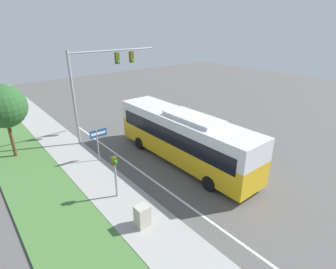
{
  "coord_description": "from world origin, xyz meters",
  "views": [
    {
      "loc": [
        -11.84,
        -8.82,
        9.12
      ],
      "look_at": [
        -0.97,
        4.39,
        1.89
      ],
      "focal_mm": 28.0,
      "sensor_mm": 36.0,
      "label": 1
    }
  ],
  "objects": [
    {
      "name": "lane_divider_near",
      "position": [
        -3.6,
        0.0,
        0.0
      ],
      "size": [
        0.14,
        30.0,
        0.01
      ],
      "color": "silver",
      "rests_on": "ground_plane"
    },
    {
      "name": "ground_plane",
      "position": [
        0.0,
        0.0,
        0.0
      ],
      "size": [
        80.0,
        80.0,
        0.0
      ],
      "primitive_type": "plane",
      "color": "#565451"
    },
    {
      "name": "roadside_tree",
      "position": [
        -9.57,
        11.74,
        3.9
      ],
      "size": [
        3.05,
        3.05,
        5.34
      ],
      "color": "brown",
      "rests_on": "grass_verge"
    },
    {
      "name": "signal_gantry",
      "position": [
        -2.86,
        10.76,
        5.33
      ],
      "size": [
        7.54,
        0.41,
        7.43
      ],
      "color": "#939399",
      "rests_on": "ground_plane"
    },
    {
      "name": "bus",
      "position": [
        -0.43,
        3.38,
        2.01
      ],
      "size": [
        2.75,
        11.79,
        3.67
      ],
      "color": "gold",
      "rests_on": "ground_plane"
    },
    {
      "name": "street_sign",
      "position": [
        -5.02,
        7.13,
        1.77
      ],
      "size": [
        1.26,
        0.08,
        2.47
      ],
      "color": "#939399",
      "rests_on": "ground_plane"
    },
    {
      "name": "utility_cabinet",
      "position": [
        -6.44,
        -0.32,
        0.67
      ],
      "size": [
        0.65,
        0.58,
        1.1
      ],
      "color": "#B7B29E",
      "rests_on": "sidewalk"
    },
    {
      "name": "sidewalk",
      "position": [
        -6.2,
        0.0,
        0.06
      ],
      "size": [
        2.8,
        80.0,
        0.12
      ],
      "color": "#9E9E99",
      "rests_on": "ground_plane"
    },
    {
      "name": "grass_verge",
      "position": [
        -9.4,
        0.0,
        0.05
      ],
      "size": [
        3.6,
        80.0,
        0.1
      ],
      "color": "#477538",
      "rests_on": "ground_plane"
    },
    {
      "name": "pedestrian_signal",
      "position": [
        -6.23,
        2.54,
        1.8
      ],
      "size": [
        0.28,
        0.34,
        2.61
      ],
      "color": "#939399",
      "rests_on": "ground_plane"
    }
  ]
}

